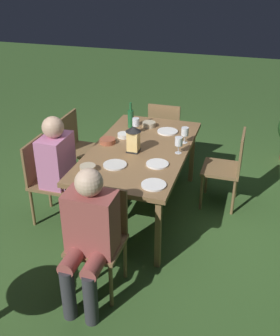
{
  "coord_description": "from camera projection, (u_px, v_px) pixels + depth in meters",
  "views": [
    {
      "loc": [
        3.54,
        1.07,
        2.48
      ],
      "look_at": [
        0.0,
        0.0,
        0.52
      ],
      "focal_mm": 43.09,
      "sensor_mm": 36.0,
      "label": 1
    }
  ],
  "objects": [
    {
      "name": "chair_head_far",
      "position": [
        99.0,
        235.0,
        3.25
      ],
      "size": [
        0.4,
        0.42,
        0.87
      ],
      "color": "brown",
      "rests_on": "ground"
    },
    {
      "name": "chair_side_right_a",
      "position": [
        228.0,
        166.0,
        4.31
      ],
      "size": [
        0.42,
        0.4,
        0.87
      ],
      "color": "brown",
      "rests_on": "ground"
    },
    {
      "name": "wine_glass_c",
      "position": [
        185.0,
        132.0,
        4.15
      ],
      "size": [
        0.08,
        0.08,
        0.17
      ],
      "color": "silver",
      "rests_on": "dining_table"
    },
    {
      "name": "person_in_pink",
      "position": [
        63.0,
        166.0,
        3.97
      ],
      "size": [
        0.38,
        0.47,
        1.15
      ],
      "color": "#C675A3",
      "rests_on": "ground"
    },
    {
      "name": "bowl_olives",
      "position": [
        108.0,
        141.0,
        4.18
      ],
      "size": [
        0.16,
        0.16,
        0.05
      ],
      "color": "#9E5138",
      "rests_on": "dining_table"
    },
    {
      "name": "bowl_bread",
      "position": [
        124.0,
        135.0,
        4.32
      ],
      "size": [
        0.13,
        0.13,
        0.05
      ],
      "color": "silver",
      "rests_on": "dining_table"
    },
    {
      "name": "plate_c",
      "position": [
        168.0,
        131.0,
        4.45
      ],
      "size": [
        0.23,
        0.23,
        0.01
      ],
      "primitive_type": "cylinder",
      "color": "white",
      "rests_on": "dining_table"
    },
    {
      "name": "wine_glass_a",
      "position": [
        136.0,
        123.0,
        4.38
      ],
      "size": [
        0.08,
        0.08,
        0.17
      ],
      "color": "silver",
      "rests_on": "dining_table"
    },
    {
      "name": "bowl_dip",
      "position": [
        88.0,
        168.0,
        3.64
      ],
      "size": [
        0.15,
        0.15,
        0.05
      ],
      "color": "#BCAD8E",
      "rests_on": "dining_table"
    },
    {
      "name": "lantern_centerpiece",
      "position": [
        133.0,
        138.0,
        3.95
      ],
      "size": [
        0.15,
        0.15,
        0.27
      ],
      "color": "black",
      "rests_on": "dining_table"
    },
    {
      "name": "plate_d",
      "position": [
        157.0,
        164.0,
        3.76
      ],
      "size": [
        0.21,
        0.21,
        0.01
      ],
      "primitive_type": "cylinder",
      "color": "white",
      "rests_on": "dining_table"
    },
    {
      "name": "chair_head_near",
      "position": [
        166.0,
        131.0,
        5.16
      ],
      "size": [
        0.4,
        0.42,
        0.87
      ],
      "color": "brown",
      "rests_on": "ground"
    },
    {
      "name": "bowl_salad",
      "position": [
        149.0,
        124.0,
        4.58
      ],
      "size": [
        0.15,
        0.15,
        0.05
      ],
      "color": "#BCAD8E",
      "rests_on": "dining_table"
    },
    {
      "name": "green_bottle_on_table",
      "position": [
        131.0,
        118.0,
        4.53
      ],
      "size": [
        0.07,
        0.07,
        0.29
      ],
      "color": "#1E5B2D",
      "rests_on": "dining_table"
    },
    {
      "name": "person_in_rust",
      "position": [
        89.0,
        234.0,
        3.01
      ],
      "size": [
        0.48,
        0.38,
        1.15
      ],
      "color": "#9E4C47",
      "rests_on": "ground"
    },
    {
      "name": "ground_plane",
      "position": [
        140.0,
        210.0,
        4.43
      ],
      "size": [
        16.0,
        16.0,
        0.0
      ],
      "primitive_type": "plane",
      "color": "#385B28"
    },
    {
      "name": "plate_b",
      "position": [
        115.0,
        165.0,
        3.74
      ],
      "size": [
        0.22,
        0.22,
        0.01
      ],
      "primitive_type": "cylinder",
      "color": "silver",
      "rests_on": "dining_table"
    },
    {
      "name": "plate_a",
      "position": [
        154.0,
        185.0,
        3.42
      ],
      "size": [
        0.22,
        0.22,
        0.01
      ],
      "primitive_type": "cylinder",
      "color": "white",
      "rests_on": "dining_table"
    },
    {
      "name": "wine_glass_b",
      "position": [
        179.0,
        142.0,
        3.93
      ],
      "size": [
        0.08,
        0.08,
        0.17
      ],
      "color": "silver",
      "rests_on": "dining_table"
    },
    {
      "name": "chair_side_left_a",
      "position": [
        79.0,
        146.0,
        4.76
      ],
      "size": [
        0.42,
        0.4,
        0.87
      ],
      "color": "brown",
      "rests_on": "ground"
    },
    {
      "name": "dining_table",
      "position": [
        140.0,
        153.0,
        4.1
      ],
      "size": [
        1.76,
        0.96,
        0.75
      ],
      "color": "olive",
      "rests_on": "ground"
    },
    {
      "name": "chair_side_left_b",
      "position": [
        47.0,
        177.0,
        4.09
      ],
      "size": [
        0.42,
        0.4,
        0.87
      ],
      "color": "brown",
      "rests_on": "ground"
    }
  ]
}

